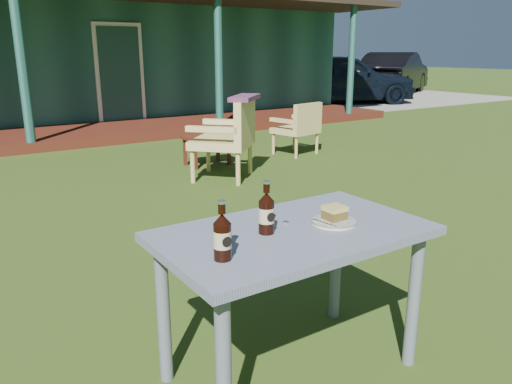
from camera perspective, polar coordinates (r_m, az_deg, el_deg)
ground at (r=3.78m, az=-11.07°, el=-7.51°), size 80.00×80.00×0.00m
gravel_strip at (r=16.69m, az=11.68°, el=10.45°), size 9.00×6.00×0.02m
car_near at (r=14.90m, az=9.61°, el=12.69°), size 4.56×3.16×1.44m
car_far at (r=18.86m, az=15.54°, el=12.96°), size 4.58×3.37×1.44m
cafe_table at (r=2.25m, az=4.27°, el=-6.69°), size 1.20×0.70×0.72m
plate at (r=2.30m, az=8.87°, el=-3.36°), size 0.20×0.20×0.01m
cake_slice at (r=2.31m, az=8.97°, el=-2.32°), size 0.09×0.09×0.06m
fork at (r=2.25m, az=7.83°, el=-3.55°), size 0.03×0.14×0.00m
cola_bottle_near at (r=2.13m, az=1.20°, el=-2.37°), size 0.07×0.07×0.23m
cola_bottle_far at (r=1.87m, az=-3.86°, el=-5.08°), size 0.07×0.07×0.23m
bottle_cap at (r=2.28m, az=3.45°, el=-3.48°), size 0.03×0.03×0.01m
armchair_left at (r=5.90m, az=-3.06°, el=6.54°), size 0.95×0.95×0.94m
armchair_right at (r=7.36m, az=4.99°, el=7.56°), size 0.66×0.63×0.76m
floral_throw at (r=5.80m, az=-1.29°, el=10.73°), size 0.62×0.61×0.05m
side_table at (r=6.68m, az=-5.65°, el=5.94°), size 0.60×0.40×0.40m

